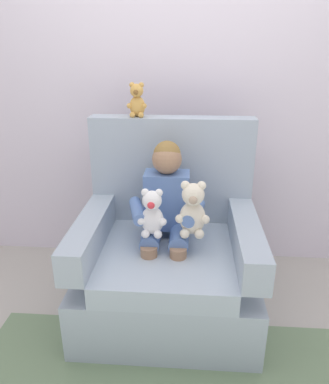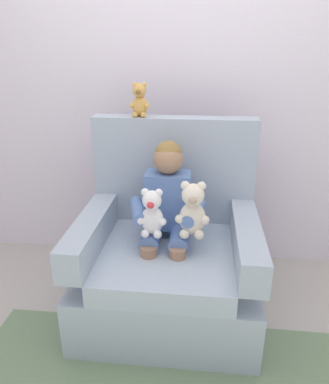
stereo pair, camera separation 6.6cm
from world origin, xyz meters
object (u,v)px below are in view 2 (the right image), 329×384
(plush_white, at_px, (152,214))
(plush_cream, at_px, (193,211))
(seated_child, at_px, (167,207))
(plush_honey_on_backrest, at_px, (140,101))
(armchair, at_px, (169,258))

(plush_white, bearing_deg, plush_cream, 19.59)
(seated_child, height_order, plush_honey_on_backrest, plush_honey_on_backrest)
(seated_child, relative_size, plush_honey_on_backrest, 4.04)
(armchair, relative_size, seated_child, 1.39)
(plush_cream, bearing_deg, seated_child, 133.83)
(plush_honey_on_backrest, bearing_deg, plush_white, -87.42)
(plush_honey_on_backrest, bearing_deg, plush_cream, -64.84)
(armchair, height_order, plush_white, armchair)
(seated_child, xyz_separation_m, plush_cream, (0.15, -0.13, 0.04))
(seated_child, distance_m, plush_cream, 0.20)
(seated_child, height_order, plush_cream, seated_child)
(plush_cream, bearing_deg, armchair, 134.25)
(seated_child, height_order, plush_white, seated_child)
(plush_white, xyz_separation_m, plush_honey_on_backrest, (-0.13, 0.45, 0.53))
(plush_cream, bearing_deg, plush_white, 179.36)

